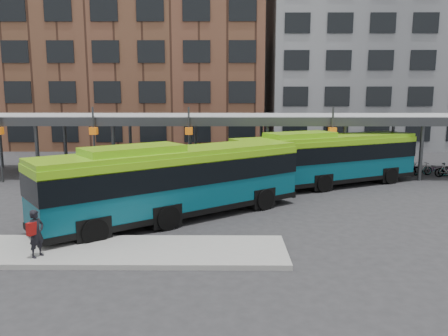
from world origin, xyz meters
The scene contains 9 objects.
ground centered at (0.00, 0.00, 0.00)m, with size 120.00×120.00×0.00m, color #28282B.
boarding_island centered at (-5.50, -3.00, 0.09)m, with size 14.00×3.00×0.18m, color gray.
canopy centered at (-0.06, 12.87, 3.91)m, with size 40.00×6.53×4.80m.
building_brick centered at (-10.00, 32.00, 11.00)m, with size 26.00×14.00×22.00m, color brown.
building_grey centered at (16.00, 32.00, 10.00)m, with size 24.00×14.00×20.00m, color slate.
bus_front centered at (-2.88, 1.47, 1.79)m, with size 11.52×9.69×3.44m.
bus_rear centered at (5.44, 8.63, 1.76)m, with size 12.11×7.87×3.38m.
pedestrian centered at (-6.94, -3.78, 1.00)m, with size 0.60×0.69×1.61m.
bike_rack centered at (13.38, 12.11, 0.47)m, with size 6.18×1.61×0.98m.
Camera 1 is at (-0.59, -17.66, 5.53)m, focal length 35.00 mm.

